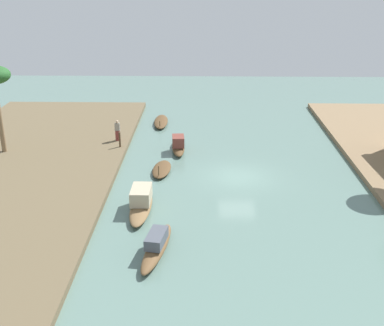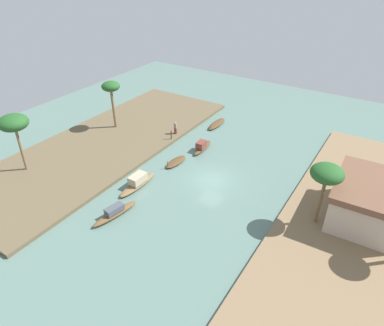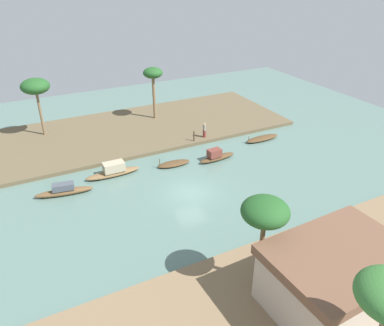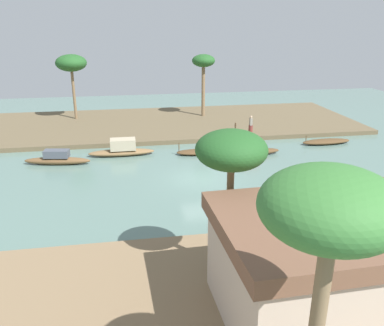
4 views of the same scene
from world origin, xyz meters
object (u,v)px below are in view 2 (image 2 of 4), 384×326
(sampan_foreground, at_px, (202,147))
(mooring_post, at_px, (171,135))
(palm_tree_right_tall, at_px, (327,174))
(riverside_building, at_px, (367,201))
(sampan_with_red_awning, at_px, (176,162))
(palm_tree_left_near, at_px, (111,88))
(sampan_near_left_bank, at_px, (137,182))
(palm_tree_left_far, at_px, (13,123))
(sampan_midstream, at_px, (217,124))
(person_on_near_bank, at_px, (175,129))
(sampan_downstream_large, at_px, (115,213))

(sampan_foreground, xyz_separation_m, mooring_post, (0.26, -4.45, 0.52))
(palm_tree_right_tall, xyz_separation_m, riverside_building, (-2.69, 3.35, -3.12))
(sampan_foreground, bearing_deg, sampan_with_red_awning, -16.67)
(mooring_post, height_order, riverside_building, riverside_building)
(palm_tree_left_near, xyz_separation_m, riverside_building, (2.01, 31.89, -3.55))
(sampan_foreground, distance_m, mooring_post, 4.49)
(sampan_with_red_awning, xyz_separation_m, riverside_building, (-0.86, 19.86, 2.12))
(sampan_with_red_awning, bearing_deg, sampan_near_left_bank, -3.71)
(sampan_foreground, distance_m, palm_tree_left_far, 20.88)
(palm_tree_right_tall, relative_size, riverside_building, 0.75)
(sampan_with_red_awning, bearing_deg, palm_tree_right_tall, 87.09)
(sampan_midstream, relative_size, palm_tree_left_near, 0.68)
(sampan_with_red_awning, xyz_separation_m, person_on_near_bank, (-5.59, -3.91, 0.88))
(mooring_post, relative_size, palm_tree_right_tall, 0.20)
(sampan_downstream_large, relative_size, person_on_near_bank, 2.99)
(sampan_foreground, bearing_deg, sampan_midstream, -169.38)
(sampan_downstream_large, bearing_deg, sampan_near_left_bank, -154.83)
(palm_tree_right_tall, bearing_deg, sampan_downstream_large, -61.06)
(person_on_near_bank, distance_m, palm_tree_left_near, 9.81)
(sampan_near_left_bank, bearing_deg, palm_tree_right_tall, 103.58)
(sampan_foreground, xyz_separation_m, palm_tree_left_near, (1.44, -12.98, 5.41))
(sampan_midstream, bearing_deg, palm_tree_left_near, -54.10)
(sampan_downstream_large, height_order, mooring_post, mooring_post)
(sampan_foreground, bearing_deg, person_on_near_bank, -109.02)
(mooring_post, distance_m, riverside_building, 23.62)
(sampan_foreground, height_order, person_on_near_bank, person_on_near_bank)
(sampan_with_red_awning, bearing_deg, person_on_near_bank, -141.59)
(sampan_midstream, relative_size, palm_tree_right_tall, 0.74)
(sampan_midstream, distance_m, person_on_near_bank, 6.61)
(sampan_with_red_awning, relative_size, palm_tree_left_far, 0.52)
(palm_tree_left_far, distance_m, riverside_building, 34.75)
(palm_tree_left_near, bearing_deg, sampan_with_red_awning, 76.58)
(sampan_with_red_awning, bearing_deg, sampan_foreground, 171.03)
(mooring_post, bearing_deg, palm_tree_right_tall, 73.62)
(person_on_near_bank, bearing_deg, riverside_building, -9.03)
(sampan_midstream, distance_m, mooring_post, 7.85)
(person_on_near_bank, bearing_deg, sampan_near_left_bank, -72.29)
(palm_tree_left_far, bearing_deg, palm_tree_left_near, 176.65)
(sampan_foreground, bearing_deg, mooring_post, -91.01)
(sampan_foreground, height_order, palm_tree_left_far, palm_tree_left_far)
(sampan_foreground, xyz_separation_m, person_on_near_bank, (-1.28, -4.86, 0.62))
(sampan_with_red_awning, bearing_deg, mooring_post, -135.77)
(sampan_near_left_bank, distance_m, palm_tree_left_far, 14.00)
(sampan_with_red_awning, relative_size, sampan_near_left_bank, 0.66)
(sampan_midstream, bearing_deg, sampan_foreground, 13.09)
(palm_tree_left_near, bearing_deg, palm_tree_left_far, -3.35)
(mooring_post, bearing_deg, sampan_midstream, 160.94)
(sampan_midstream, xyz_separation_m, palm_tree_left_near, (8.57, -11.08, 5.65))
(sampan_midstream, distance_m, sampan_foreground, 7.38)
(mooring_post, relative_size, palm_tree_left_near, 0.18)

